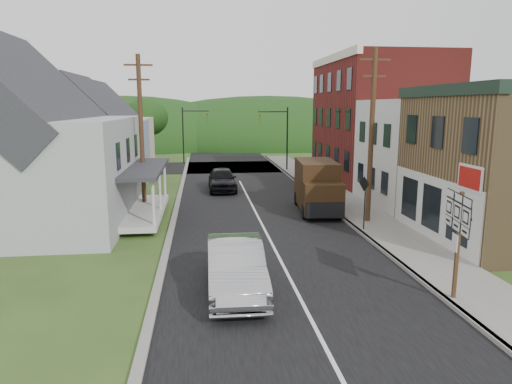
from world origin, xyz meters
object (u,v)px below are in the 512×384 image
object	(u,v)px
delivery_van	(317,187)
silver_sedan	(236,267)
route_sign_cluster	(457,230)
warning_sign	(365,196)
dark_sedan	(222,179)

from	to	relation	value
delivery_van	silver_sedan	bearing A→B (deg)	-111.61
route_sign_cluster	warning_sign	size ratio (longest dim) A/B	1.30
silver_sedan	warning_sign	world-z (taller)	warning_sign
silver_sedan	warning_sign	size ratio (longest dim) A/B	1.98
silver_sedan	route_sign_cluster	distance (m)	7.13
silver_sedan	route_sign_cluster	xyz separation A→B (m)	(6.77, -1.64, 1.51)
dark_sedan	route_sign_cluster	world-z (taller)	route_sign_cluster
silver_sedan	route_sign_cluster	size ratio (longest dim) A/B	1.53
silver_sedan	dark_sedan	xyz separation A→B (m)	(0.40, 18.62, -0.03)
dark_sedan	delivery_van	distance (m)	9.13
delivery_van	route_sign_cluster	xyz separation A→B (m)	(1.14, -12.81, 0.87)
silver_sedan	dark_sedan	bearing A→B (deg)	89.28
delivery_van	route_sign_cluster	distance (m)	12.89
route_sign_cluster	warning_sign	bearing A→B (deg)	100.07
silver_sedan	dark_sedan	size ratio (longest dim) A/B	1.07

